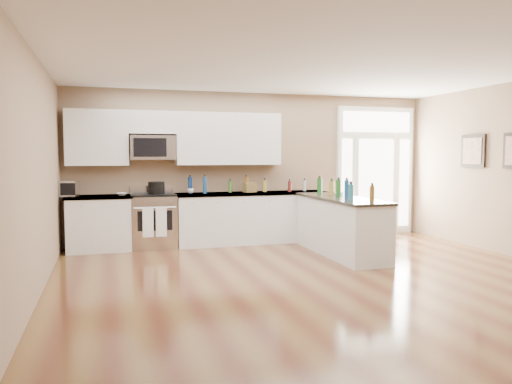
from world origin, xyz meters
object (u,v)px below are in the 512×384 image
stockpot (156,187)px  toaster_oven (68,189)px  peninsula_cabinet (340,228)px  kitchen_range (153,221)px

stockpot → toaster_oven: bearing=-177.4°
peninsula_cabinet → toaster_oven: bearing=161.4°
kitchen_range → stockpot: bearing=41.8°
stockpot → toaster_oven: 1.45m
peninsula_cabinet → stockpot: stockpot is taller
kitchen_range → stockpot: stockpot is taller
stockpot → peninsula_cabinet: bearing=-28.1°
kitchen_range → peninsula_cabinet: bearing=-26.6°
peninsula_cabinet → toaster_oven: toaster_oven is taller
kitchen_range → toaster_oven: 1.51m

